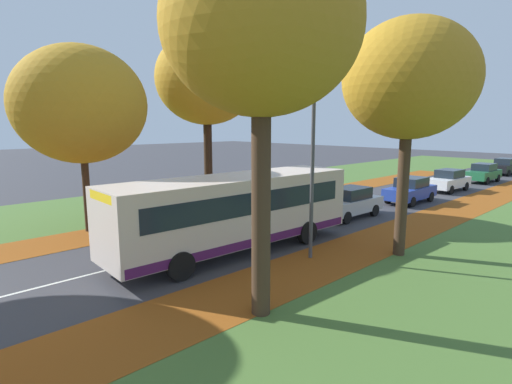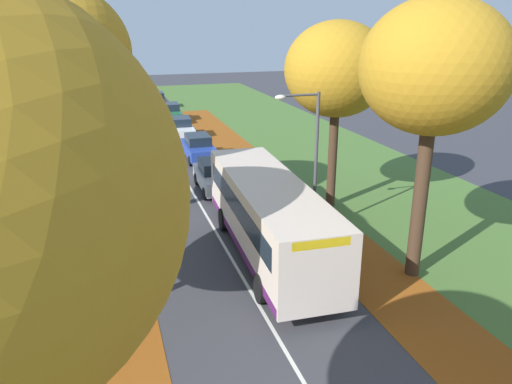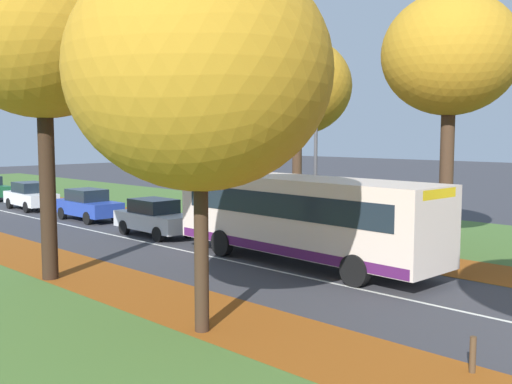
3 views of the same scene
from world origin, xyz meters
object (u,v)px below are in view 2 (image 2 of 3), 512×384
(car_white_third_in_line, at_px, (181,128))
(car_black_trailing, at_px, (157,100))
(tree_left_mid, at_px, (54,53))
(car_green_fourth_in_line, at_px, (171,112))
(car_blue_following, at_px, (199,147))
(tree_right_near, at_px, (435,69))
(car_silver_lead, at_px, (215,176))
(tree_left_near, at_px, (48,137))
(streetlamp_right, at_px, (309,148))
(tree_right_mid, at_px, (337,70))
(bus, at_px, (269,214))

(car_white_third_in_line, xyz_separation_m, car_black_trailing, (-0.15, 14.57, 0.00))
(tree_left_mid, relative_size, car_green_fourth_in_line, 2.37)
(car_blue_following, relative_size, car_black_trailing, 0.99)
(tree_right_near, bearing_deg, car_white_third_in_line, 100.48)
(tree_right_near, xyz_separation_m, car_black_trailing, (-4.59, 38.59, -6.40))
(tree_left_mid, distance_m, tree_right_near, 13.60)
(car_black_trailing, bearing_deg, car_silver_lead, -90.22)
(tree_left_near, bearing_deg, streetlamp_right, 26.07)
(tree_right_mid, bearing_deg, car_black_trailing, 98.67)
(tree_right_mid, height_order, car_green_fourth_in_line, tree_right_mid)
(streetlamp_right, distance_m, car_silver_lead, 7.74)
(bus, bearing_deg, car_white_third_in_line, 89.93)
(tree_left_mid, relative_size, car_blue_following, 2.40)
(car_silver_lead, relative_size, car_green_fourth_in_line, 1.00)
(tree_right_mid, xyz_separation_m, car_black_trailing, (-4.78, 31.35, -5.70))
(bus, distance_m, car_blue_following, 14.65)
(car_white_third_in_line, relative_size, car_green_fourth_in_line, 1.01)
(tree_right_near, relative_size, tree_right_mid, 1.08)
(tree_left_near, relative_size, car_white_third_in_line, 1.98)
(tree_left_near, distance_m, tree_left_mid, 7.30)
(streetlamp_right, height_order, car_green_fourth_in_line, streetlamp_right)
(bus, height_order, car_green_fourth_in_line, bus)
(tree_left_mid, relative_size, bus, 0.96)
(tree_right_mid, xyz_separation_m, car_white_third_in_line, (-4.63, 16.78, -5.70))
(car_silver_lead, bearing_deg, tree_right_mid, -39.07)
(tree_left_mid, bearing_deg, car_silver_lead, 31.00)
(car_blue_following, bearing_deg, tree_left_mid, -124.68)
(bus, bearing_deg, tree_left_mid, 150.39)
(tree_left_near, bearing_deg, tree_right_near, 0.33)
(tree_left_mid, xyz_separation_m, tree_right_near, (11.64, -7.04, -0.26))
(car_white_third_in_line, bearing_deg, bus, -90.07)
(car_white_third_in_line, xyz_separation_m, car_green_fourth_in_line, (0.21, 7.07, 0.00))
(tree_left_mid, height_order, car_blue_following, tree_left_mid)
(bus, distance_m, car_black_trailing, 35.64)
(car_blue_following, xyz_separation_m, car_green_fourth_in_line, (0.11, 13.51, 0.00))
(tree_left_mid, height_order, car_green_fourth_in_line, tree_left_mid)
(tree_right_near, height_order, car_black_trailing, tree_right_near)
(tree_right_near, relative_size, car_black_trailing, 2.21)
(tree_left_near, height_order, car_white_third_in_line, tree_left_near)
(tree_right_near, height_order, car_white_third_in_line, tree_right_near)
(car_white_third_in_line, height_order, car_green_fourth_in_line, same)
(tree_left_near, relative_size, streetlamp_right, 1.41)
(car_silver_lead, distance_m, car_white_third_in_line, 12.82)
(streetlamp_right, relative_size, car_black_trailing, 1.41)
(tree_right_near, height_order, car_green_fourth_in_line, tree_right_near)
(streetlamp_right, relative_size, car_white_third_in_line, 1.40)
(car_green_fourth_in_line, xyz_separation_m, car_black_trailing, (-0.36, 7.50, 0.00))
(tree_right_mid, xyz_separation_m, car_green_fourth_in_line, (-4.42, 23.85, -5.70))
(tree_right_mid, xyz_separation_m, car_blue_following, (-4.53, 10.35, -5.70))
(car_silver_lead, xyz_separation_m, car_green_fourth_in_line, (0.47, 19.89, 0.00))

